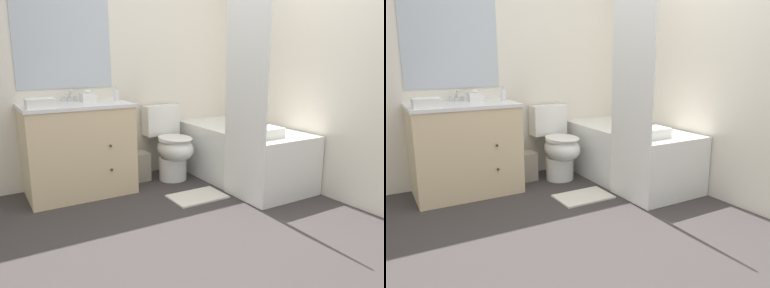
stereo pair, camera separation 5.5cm
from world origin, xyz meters
The scene contains 14 objects.
ground_plane centered at (0.00, 0.00, 0.00)m, with size 14.00×14.00×0.00m, color #383333.
wall_back centered at (-0.01, 1.78, 1.25)m, with size 8.00×0.06×2.50m.
wall_right centered at (1.22, 0.88, 1.25)m, with size 0.05×2.75×2.50m.
vanity_cabinet centered at (-0.72, 1.46, 0.43)m, with size 0.96×0.61×0.85m.
sink_faucet centered at (-0.72, 1.67, 0.88)m, with size 0.14×0.12×0.12m.
toilet centered at (0.22, 1.41, 0.36)m, with size 0.37×0.65×0.76m.
bathtub centered at (0.83, 1.00, 0.28)m, with size 0.71×1.51×0.56m.
shower_curtain centered at (0.46, 0.51, 1.00)m, with size 0.02×0.54×1.99m.
wastebasket centered at (-0.11, 1.53, 0.15)m, with size 0.22×0.19×0.29m.
tissue_box centered at (-0.57, 1.58, 0.89)m, with size 0.13×0.13×0.11m.
soap_dispenser centered at (-0.31, 1.52, 0.91)m, with size 0.05×0.05×0.14m.
hand_towel_folded centered at (-1.04, 1.29, 0.89)m, with size 0.22×0.17×0.08m.
bath_towel_folded centered at (0.67, 0.49, 0.60)m, with size 0.33×0.21×0.09m.
bath_mat centered at (0.16, 0.78, 0.01)m, with size 0.50×0.34×0.02m.
Camera 2 is at (-1.51, -1.99, 1.24)m, focal length 35.00 mm.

